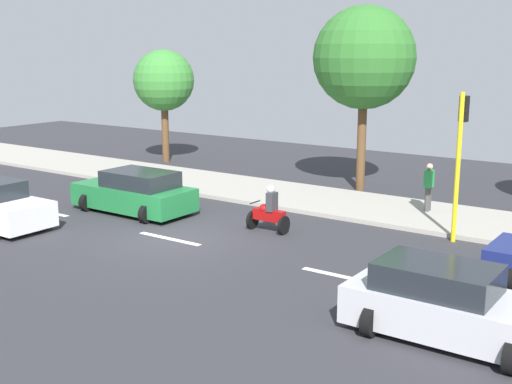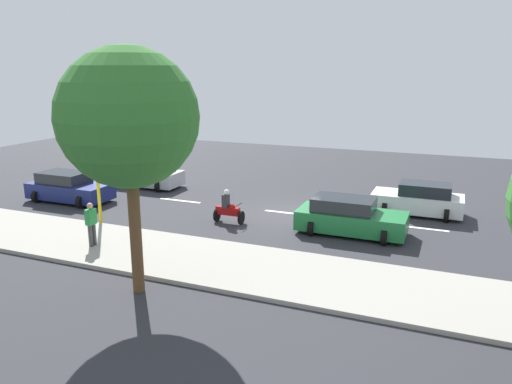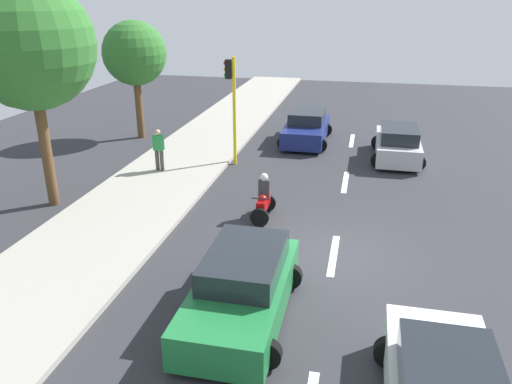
% 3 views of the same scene
% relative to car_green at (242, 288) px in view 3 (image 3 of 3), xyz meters
% --- Properties ---
extents(ground_plane, '(40.00, 60.00, 0.10)m').
position_rel_car_green_xyz_m(ground_plane, '(-1.82, -3.28, -0.76)').
color(ground_plane, '#2D2D33').
extents(sidewalk, '(4.00, 60.00, 0.15)m').
position_rel_car_green_xyz_m(sidewalk, '(5.18, -3.28, -0.64)').
color(sidewalk, '#9E998E').
rests_on(sidewalk, ground).
extents(lane_stripe_far_north, '(0.20, 2.40, 0.01)m').
position_rel_car_green_xyz_m(lane_stripe_far_north, '(-1.82, -15.28, -0.71)').
color(lane_stripe_far_north, white).
rests_on(lane_stripe_far_north, ground).
extents(lane_stripe_north, '(0.20, 2.40, 0.01)m').
position_rel_car_green_xyz_m(lane_stripe_north, '(-1.82, -9.28, -0.71)').
color(lane_stripe_north, white).
rests_on(lane_stripe_north, ground).
extents(lane_stripe_mid, '(0.20, 2.40, 0.01)m').
position_rel_car_green_xyz_m(lane_stripe_mid, '(-1.82, -3.28, -0.71)').
color(lane_stripe_mid, white).
rests_on(lane_stripe_mid, ground).
extents(car_green, '(2.36, 4.47, 1.52)m').
position_rel_car_green_xyz_m(car_green, '(0.00, 0.00, 0.00)').
color(car_green, '#1E7238').
rests_on(car_green, ground).
extents(car_silver, '(2.24, 4.19, 1.52)m').
position_rel_car_green_xyz_m(car_silver, '(-3.86, -12.67, -0.00)').
color(car_silver, '#B7B7BC').
rests_on(car_silver, ground).
extents(car_dark_blue, '(2.33, 4.36, 1.52)m').
position_rel_car_green_xyz_m(car_dark_blue, '(0.39, -14.60, -0.00)').
color(car_dark_blue, navy).
rests_on(car_dark_blue, ground).
extents(motorcycle, '(0.60, 1.30, 1.53)m').
position_rel_car_green_xyz_m(motorcycle, '(0.61, -5.32, -0.07)').
color(motorcycle, black).
rests_on(motorcycle, ground).
extents(pedestrian_near_signal, '(0.40, 0.24, 1.69)m').
position_rel_car_green_xyz_m(pedestrian_near_signal, '(5.60, -8.68, 0.35)').
color(pedestrian_near_signal, '#3F3F3F').
rests_on(pedestrian_near_signal, sidewalk).
extents(traffic_light_corner, '(0.49, 0.24, 4.50)m').
position_rel_car_green_xyz_m(traffic_light_corner, '(3.02, -10.51, 2.22)').
color(traffic_light_corner, yellow).
rests_on(traffic_light_corner, ground).
extents(street_tree_center, '(3.06, 3.06, 5.69)m').
position_rel_car_green_xyz_m(street_tree_center, '(8.67, -13.63, 3.41)').
color(street_tree_center, brown).
rests_on(street_tree_center, ground).
extents(street_tree_south, '(4.08, 4.08, 7.41)m').
position_rel_car_green_xyz_m(street_tree_south, '(7.98, -4.90, 4.63)').
color(street_tree_south, brown).
rests_on(street_tree_south, ground).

